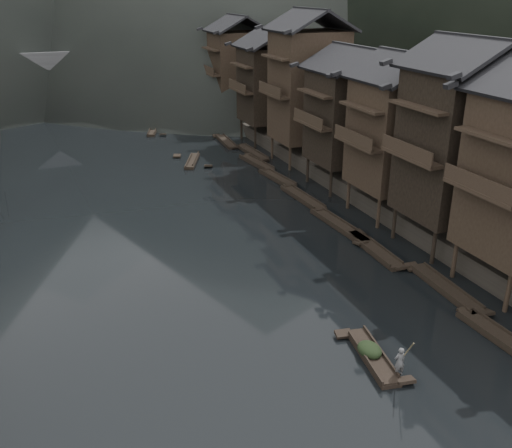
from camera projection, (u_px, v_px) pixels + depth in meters
water at (268, 331)px, 32.74m from camera, size 300.00×300.00×0.00m
right_bank at (389, 122)px, 78.63m from camera, size 40.00×200.00×1.80m
stilt_houses at (361, 96)px, 51.75m from camera, size 9.00×67.60×16.42m
moored_sampans at (294, 188)px, 55.07m from camera, size 2.95×62.06×0.47m
midriver_boats at (139, 127)px, 79.11m from camera, size 13.08×41.16×0.45m
stone_bridge at (95, 74)px, 92.40m from camera, size 40.00×6.00×9.00m
hero_sampan at (372, 356)px, 30.18m from camera, size 1.94×5.49×0.44m
cargo_heap at (370, 344)px, 30.15m from camera, size 1.19×1.56×0.72m
boatman at (400, 358)px, 28.28m from camera, size 0.62×0.42×1.64m
bamboo_pole at (408, 315)px, 27.41m from camera, size 0.93×2.36×3.26m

